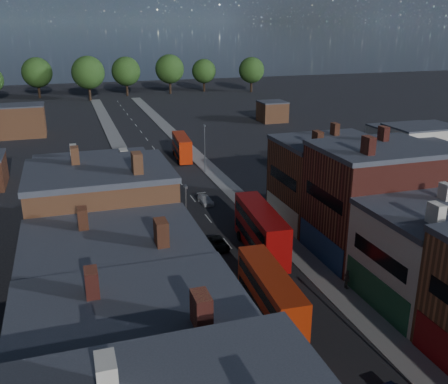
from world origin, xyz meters
TOP-DOWN VIEW (x-y plane):
  - pavement_west at (-6.50, 50.00)m, footprint 3.00×200.00m
  - pavement_east at (6.50, 50.00)m, footprint 3.00×200.00m
  - lamp_post_2 at (-5.20, 30.00)m, footprint 0.25×0.70m
  - lamp_post_3 at (5.20, 60.00)m, footprint 0.25×0.70m
  - bus_0 at (-1.50, 15.98)m, footprint 3.15×10.90m
  - bus_1 at (2.67, 28.59)m, footprint 3.67×12.05m
  - bus_2 at (3.50, 69.51)m, footprint 3.19×10.22m
  - car_2 at (-1.36, 31.17)m, footprint 1.92×3.94m
  - car_3 at (1.20, 45.56)m, footprint 1.78×3.85m
  - ped_3 at (7.50, 18.76)m, footprint 0.54×1.11m

SIDE VIEW (x-z plane):
  - pavement_west at x=-6.50m, z-range 0.00..0.12m
  - pavement_east at x=6.50m, z-range 0.00..0.12m
  - car_2 at x=-1.36m, z-range 0.00..1.08m
  - car_3 at x=1.20m, z-range 0.00..1.09m
  - ped_3 at x=7.50m, z-range 0.12..1.99m
  - bus_2 at x=3.50m, z-range 0.17..4.51m
  - bus_0 at x=-1.50m, z-range 0.18..4.84m
  - bus_1 at x=2.67m, z-range 0.20..5.33m
  - lamp_post_2 at x=-5.20m, z-range 0.64..8.77m
  - lamp_post_3 at x=5.20m, z-range 0.64..8.77m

